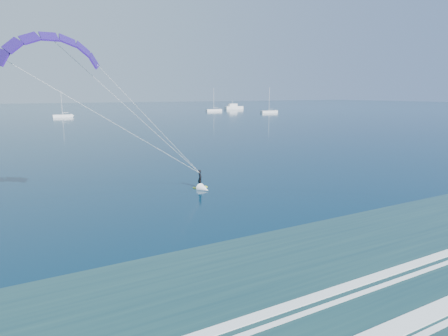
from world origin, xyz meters
TOP-DOWN VIEW (x-y plane):
  - kitesurfer_rig at (-3.13, 31.32)m, footprint 21.94×9.25m
  - motor_yacht at (123.58, 222.60)m, footprint 12.88×3.44m
  - sailboat_3 at (11.83, 184.21)m, footprint 8.30×2.40m
  - sailboat_4 at (97.69, 202.26)m, footprint 9.81×2.40m
  - sailboat_5 at (114.68, 171.06)m, footprint 10.13×2.40m

SIDE VIEW (x-z plane):
  - sailboat_3 at x=11.83m, z-range -5.11..6.47m
  - sailboat_4 at x=97.69m, z-range -5.93..7.31m
  - sailboat_5 at x=114.68m, z-range -6.07..7.46m
  - motor_yacht at x=123.58m, z-range -1.40..4.21m
  - kitesurfer_rig at x=-3.13m, z-range 0.22..16.51m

